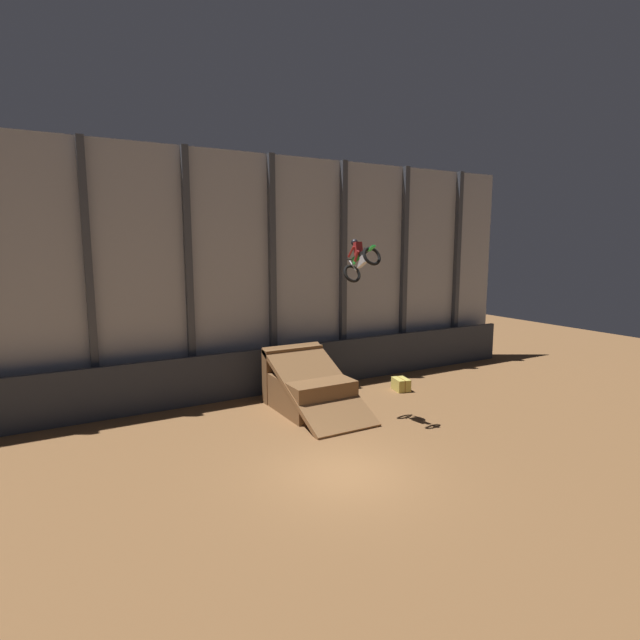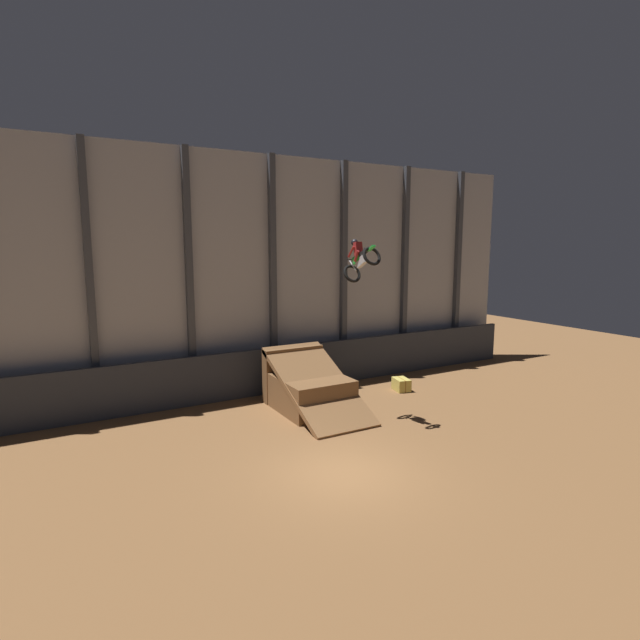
{
  "view_description": "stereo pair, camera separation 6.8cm",
  "coord_description": "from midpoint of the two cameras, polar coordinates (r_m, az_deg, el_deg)",
  "views": [
    {
      "loc": [
        -7.45,
        -11.68,
        6.68
      ],
      "look_at": [
        1.72,
        4.41,
        3.86
      ],
      "focal_mm": 28.0,
      "sensor_mm": 36.0,
      "label": 1
    },
    {
      "loc": [
        -7.39,
        -11.71,
        6.68
      ],
      "look_at": [
        1.72,
        4.41,
        3.86
      ],
      "focal_mm": 28.0,
      "sensor_mm": 36.0,
      "label": 2
    }
  ],
  "objects": [
    {
      "name": "lower_barrier",
      "position": [
        22.16,
        -8.96,
        -6.2
      ],
      "size": [
        31.36,
        0.2,
        2.08
      ],
      "color": "#2D333D",
      "rests_on": "ground_plane"
    },
    {
      "name": "arena_back_wall",
      "position": [
        22.28,
        -9.99,
        5.01
      ],
      "size": [
        32.0,
        0.4,
        10.63
      ],
      "color": "#A3A8B2",
      "rests_on": "ground_plane"
    },
    {
      "name": "ground_plane",
      "position": [
        15.38,
        2.76,
        -17.1
      ],
      "size": [
        60.0,
        60.0,
        0.0
      ],
      "primitive_type": "plane",
      "color": "brown"
    },
    {
      "name": "dirt_ramp",
      "position": [
        20.7,
        -1.36,
        -7.74
      ],
      "size": [
        2.69,
        4.9,
        2.48
      ],
      "color": "brown",
      "rests_on": "ground_plane"
    },
    {
      "name": "hay_bale_trackside",
      "position": [
        23.48,
        9.36,
        -7.28
      ],
      "size": [
        0.79,
        1.02,
        0.57
      ],
      "rotation": [
        0.0,
        0.0,
        1.33
      ],
      "color": "#CCB751",
      "rests_on": "ground_plane"
    },
    {
      "name": "rider_bike_solo",
      "position": [
        18.33,
        4.72,
        6.93
      ],
      "size": [
        0.75,
        1.68,
        1.67
      ],
      "rotation": [
        -0.51,
        0.0,
        0.01
      ],
      "color": "black"
    }
  ]
}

